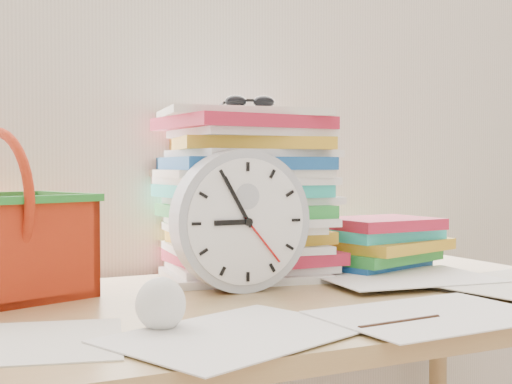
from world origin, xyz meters
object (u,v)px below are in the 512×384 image
desk (262,342)px  book_stack (382,245)px  clock (241,221)px  paper_stack (247,194)px

desk → book_stack: size_ratio=5.07×
book_stack → desk: bearing=-156.1°
book_stack → clock: bearing=-167.3°
paper_stack → clock: bearing=-119.4°
desk → clock: (-0.00, 0.08, 0.20)m
paper_stack → clock: 0.17m
desk → clock: size_ratio=5.39×
paper_stack → book_stack: paper_stack is taller
desk → paper_stack: (0.08, 0.23, 0.25)m
desk → book_stack: (0.38, 0.17, 0.13)m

